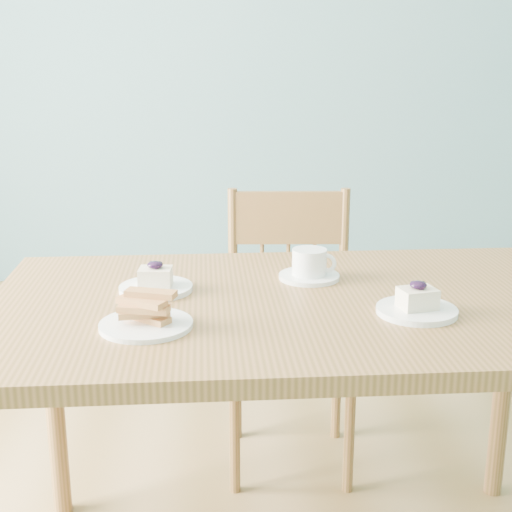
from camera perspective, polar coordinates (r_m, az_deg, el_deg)
room at (r=1.63m, az=2.43°, el=18.08°), size 5.01×5.01×2.71m
dining_table at (r=1.63m, az=3.73°, el=-5.97°), size 1.42×0.82×0.76m
dining_chair at (r=2.27m, az=2.70°, el=-5.89°), size 0.42×0.40×0.88m
cheesecake_plate_near at (r=1.54m, az=12.76°, el=-3.87°), size 0.17×0.17×0.07m
cheesecake_plate_far at (r=1.67m, az=-8.02°, el=-2.19°), size 0.17×0.17×0.07m
coffee_cup at (r=1.74m, az=4.33°, el=-0.82°), size 0.15×0.15×0.07m
biscotti_plate at (r=1.45m, az=-8.82°, el=-4.79°), size 0.19×0.19×0.07m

